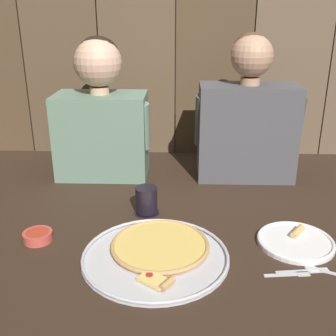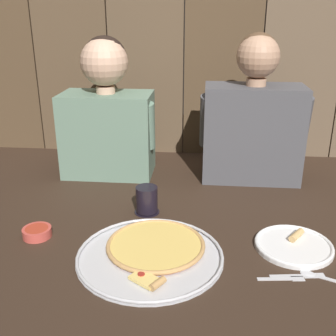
{
  "view_description": "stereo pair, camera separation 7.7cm",
  "coord_description": "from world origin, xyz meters",
  "px_view_note": "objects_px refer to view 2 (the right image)",
  "views": [
    {
      "loc": [
        0.03,
        -1.22,
        0.69
      ],
      "look_at": [
        -0.01,
        0.1,
        0.18
      ],
      "focal_mm": 43.85,
      "sensor_mm": 36.0,
      "label": 1
    },
    {
      "loc": [
        0.11,
        -1.22,
        0.69
      ],
      "look_at": [
        -0.01,
        0.1,
        0.18
      ],
      "focal_mm": 43.85,
      "sensor_mm": 36.0,
      "label": 2
    }
  ],
  "objects_px": {
    "dinner_plate": "(294,245)",
    "dipping_bowl": "(37,232)",
    "drinking_glass": "(147,200)",
    "diner_right": "(253,118)",
    "diner_left": "(107,113)",
    "pizza_tray": "(152,251)"
  },
  "relations": [
    {
      "from": "drinking_glass",
      "to": "diner_right",
      "type": "bearing_deg",
      "value": 42.65
    },
    {
      "from": "dipping_bowl",
      "to": "diner_left",
      "type": "height_order",
      "value": "diner_left"
    },
    {
      "from": "drinking_glass",
      "to": "diner_right",
      "type": "distance_m",
      "value": 0.59
    },
    {
      "from": "diner_left",
      "to": "drinking_glass",
      "type": "bearing_deg",
      "value": -59.17
    },
    {
      "from": "dipping_bowl",
      "to": "diner_right",
      "type": "xyz_separation_m",
      "value": [
        0.73,
        0.57,
        0.25
      ]
    },
    {
      "from": "diner_right",
      "to": "pizza_tray",
      "type": "bearing_deg",
      "value": -118.46
    },
    {
      "from": "drinking_glass",
      "to": "diner_left",
      "type": "height_order",
      "value": "diner_left"
    },
    {
      "from": "dipping_bowl",
      "to": "pizza_tray",
      "type": "bearing_deg",
      "value": -9.82
    },
    {
      "from": "dinner_plate",
      "to": "drinking_glass",
      "type": "xyz_separation_m",
      "value": [
        -0.49,
        0.19,
        0.04
      ]
    },
    {
      "from": "dipping_bowl",
      "to": "diner_left",
      "type": "xyz_separation_m",
      "value": [
        0.11,
        0.57,
        0.26
      ]
    },
    {
      "from": "drinking_glass",
      "to": "dipping_bowl",
      "type": "distance_m",
      "value": 0.39
    },
    {
      "from": "dinner_plate",
      "to": "dipping_bowl",
      "type": "relative_size",
      "value": 2.58
    },
    {
      "from": "dinner_plate",
      "to": "dipping_bowl",
      "type": "distance_m",
      "value": 0.82
    },
    {
      "from": "pizza_tray",
      "to": "dipping_bowl",
      "type": "bearing_deg",
      "value": 170.18
    },
    {
      "from": "pizza_tray",
      "to": "dipping_bowl",
      "type": "distance_m",
      "value": 0.39
    },
    {
      "from": "dinner_plate",
      "to": "diner_left",
      "type": "height_order",
      "value": "diner_left"
    },
    {
      "from": "pizza_tray",
      "to": "dinner_plate",
      "type": "xyz_separation_m",
      "value": [
        0.43,
        0.07,
        -0.0
      ]
    },
    {
      "from": "pizza_tray",
      "to": "diner_left",
      "type": "height_order",
      "value": "diner_left"
    },
    {
      "from": "dinner_plate",
      "to": "diner_right",
      "type": "height_order",
      "value": "diner_right"
    },
    {
      "from": "dipping_bowl",
      "to": "diner_right",
      "type": "height_order",
      "value": "diner_right"
    },
    {
      "from": "diner_left",
      "to": "diner_right",
      "type": "height_order",
      "value": "diner_right"
    },
    {
      "from": "dinner_plate",
      "to": "diner_right",
      "type": "bearing_deg",
      "value": 98.74
    }
  ]
}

